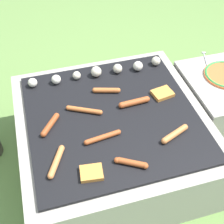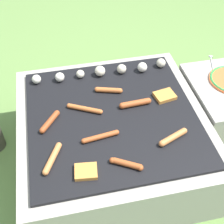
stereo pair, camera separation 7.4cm
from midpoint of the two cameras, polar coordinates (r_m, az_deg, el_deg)
ground_plane at (r=1.84m, az=1.16°, el=-8.52°), size 14.00×14.00×0.00m
grill at (r=1.70m, az=1.25°, el=-4.91°), size 0.95×0.95×0.37m
sausage_back_right at (r=1.60m, az=5.60°, el=1.57°), size 0.17×0.04×0.03m
sausage_front_right at (r=1.45m, az=-0.67°, el=-4.56°), size 0.18×0.04×0.02m
sausage_back_left at (r=1.48m, az=12.54°, el=-4.54°), size 0.16×0.08×0.03m
sausage_back_center at (r=1.53m, az=-9.96°, el=-1.77°), size 0.11×0.13×0.03m
sausage_mid_right at (r=1.39m, az=-9.35°, el=-8.39°), size 0.10×0.16×0.03m
sausage_front_center at (r=1.67m, az=0.63°, el=4.01°), size 0.15×0.06×0.03m
sausage_mid_left at (r=1.57m, az=-3.70°, el=0.57°), size 0.17×0.10×0.02m
sausage_front_left at (r=1.36m, az=4.20°, el=-9.50°), size 0.13×0.09×0.03m
bread_slice_center at (r=1.34m, az=-3.19°, el=-10.86°), size 0.10×0.09×0.02m
bread_slice_right at (r=1.67m, az=10.86°, el=2.92°), size 0.12×0.10×0.02m
mushroom_row at (r=1.78m, az=-0.14°, el=7.50°), size 0.77×0.07×0.06m
fork_utensil at (r=1.96m, az=18.93°, el=8.02°), size 0.08×0.21×0.01m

